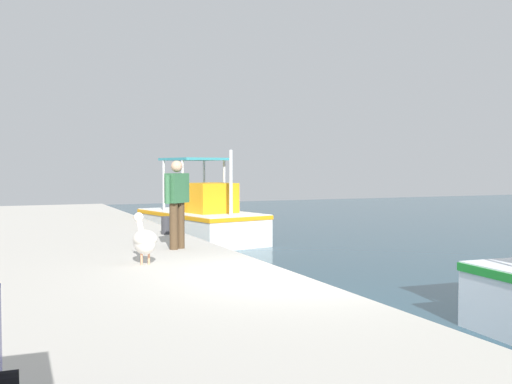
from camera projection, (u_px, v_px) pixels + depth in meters
name	position (u px, v px, depth m)	size (l,w,h in m)	color
fishing_boat_nearest	(202.00, 220.00, 18.89)	(5.12, 3.13, 2.86)	white
pelican	(144.00, 240.00, 9.59)	(0.96, 0.42, 0.82)	tan
fisherman_standing	(177.00, 200.00, 11.37)	(0.46, 0.55, 1.69)	#4C3823
mooring_bollard_nearest	(166.00, 225.00, 13.90)	(0.23, 0.23, 0.41)	#333338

